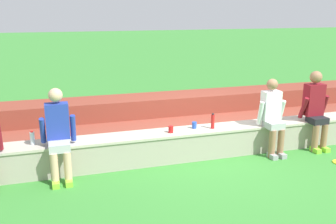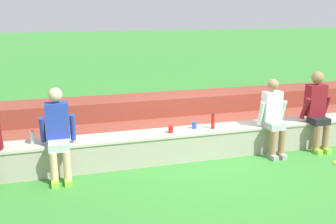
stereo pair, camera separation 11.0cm
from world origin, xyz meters
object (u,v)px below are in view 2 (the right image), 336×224
at_px(person_left_of_center, 58,132).
at_px(plastic_cup_right_end, 195,125).
at_px(plastic_cup_left_end, 171,129).
at_px(person_center, 273,116).
at_px(person_right_of_center, 317,108).
at_px(water_bottle_mid_right, 213,122).
at_px(water_bottle_near_left, 32,137).

relative_size(person_left_of_center, plastic_cup_right_end, 12.12).
bearing_deg(plastic_cup_right_end, plastic_cup_left_end, -166.79).
relative_size(person_center, person_right_of_center, 0.94).
height_order(person_left_of_center, person_right_of_center, person_right_of_center).
distance_m(person_center, water_bottle_mid_right, 1.06).
bearing_deg(person_center, plastic_cup_right_end, 166.88).
bearing_deg(person_right_of_center, plastic_cup_left_end, 176.56).
height_order(plastic_cup_left_end, plastic_cup_right_end, plastic_cup_left_end).
bearing_deg(person_left_of_center, plastic_cup_right_end, 6.93).
bearing_deg(water_bottle_mid_right, plastic_cup_right_end, 161.65).
xyz_separation_m(person_right_of_center, plastic_cup_right_end, (-2.25, 0.27, -0.21)).
bearing_deg(person_right_of_center, water_bottle_mid_right, 174.99).
xyz_separation_m(person_left_of_center, plastic_cup_right_end, (2.26, 0.27, -0.17)).
xyz_separation_m(person_right_of_center, plastic_cup_left_end, (-2.71, 0.16, -0.20)).
relative_size(water_bottle_near_left, plastic_cup_left_end, 1.90).
bearing_deg(person_center, water_bottle_near_left, 176.12).
bearing_deg(person_left_of_center, plastic_cup_left_end, 5.30).
relative_size(person_left_of_center, plastic_cup_left_end, 11.90).
relative_size(person_left_of_center, person_right_of_center, 0.97).
bearing_deg(water_bottle_near_left, person_left_of_center, -31.40).
bearing_deg(plastic_cup_left_end, person_right_of_center, -3.44).
height_order(person_center, water_bottle_mid_right, person_center).
distance_m(person_left_of_center, plastic_cup_left_end, 1.82).
height_order(person_left_of_center, water_bottle_mid_right, person_left_of_center).
bearing_deg(person_left_of_center, person_right_of_center, 0.05).
xyz_separation_m(person_left_of_center, water_bottle_near_left, (-0.38, 0.23, -0.13)).
height_order(water_bottle_mid_right, plastic_cup_right_end, water_bottle_mid_right).
relative_size(person_center, water_bottle_mid_right, 5.00).
bearing_deg(plastic_cup_left_end, water_bottle_mid_right, 0.59).
xyz_separation_m(person_right_of_center, water_bottle_mid_right, (-1.95, 0.17, -0.14)).
xyz_separation_m(water_bottle_near_left, plastic_cup_left_end, (2.18, -0.07, -0.05)).
height_order(water_bottle_near_left, plastic_cup_left_end, water_bottle_near_left).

